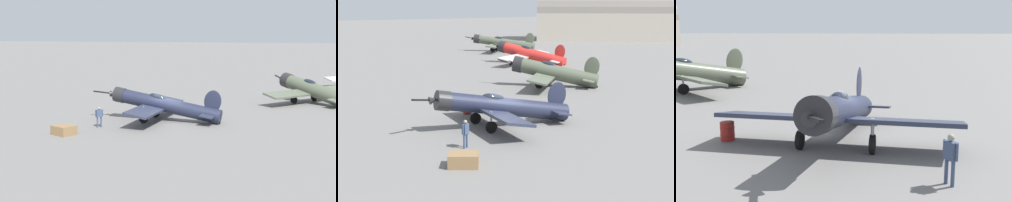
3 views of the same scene
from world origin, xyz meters
The scene contains 6 objects.
ground_plane centered at (0.00, 0.00, 0.00)m, with size 400.00×400.00×0.00m, color slate.
airplane_foreground centered at (0.51, -0.07, 1.45)m, with size 11.80×10.47×3.02m.
airplane_mid_apron centered at (-13.25, -13.24, 1.47)m, with size 9.69×9.93×3.38m.
ground_crew_mechanic centered at (5.07, 3.81, 1.04)m, with size 0.58×0.45×1.72m.
equipment_crate centered at (6.83, 7.11, 0.36)m, with size 2.08×1.99×0.72m.
fuel_drum centered at (0.42, -5.23, 0.43)m, with size 0.66×0.66×0.85m.
Camera 1 is at (-8.63, 44.51, 8.49)m, focal length 55.90 mm.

